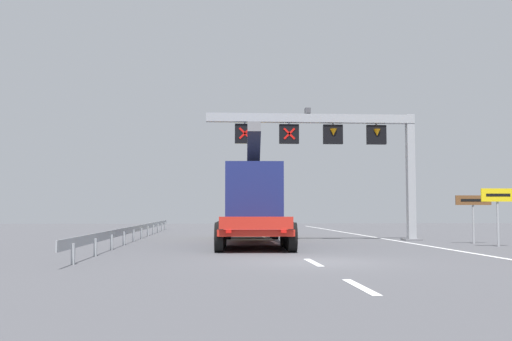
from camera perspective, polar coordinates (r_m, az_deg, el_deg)
ground at (r=18.45m, az=5.74°, el=-8.53°), size 112.00×112.00×0.00m
lane_markings at (r=46.96m, az=-0.34°, el=-5.67°), size 0.20×72.03×0.01m
edge_line_right at (r=31.56m, az=13.26°, el=-6.47°), size 0.20×63.00×0.01m
overhead_lane_gantry at (r=31.93m, az=7.66°, el=3.00°), size 11.13×0.90×6.87m
heavy_haul_truck_red at (r=29.90m, az=-0.35°, el=-2.93°), size 3.58×14.15×5.30m
exit_sign_yellow at (r=28.11m, az=21.73°, el=-2.79°), size 1.49×0.15×2.49m
tourist_info_sign_brown at (r=30.32m, az=19.70°, el=-3.18°), size 1.72×0.15×2.26m
guardrail_left at (r=34.35m, az=-10.77°, el=-5.35°), size 0.13×35.93×0.76m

